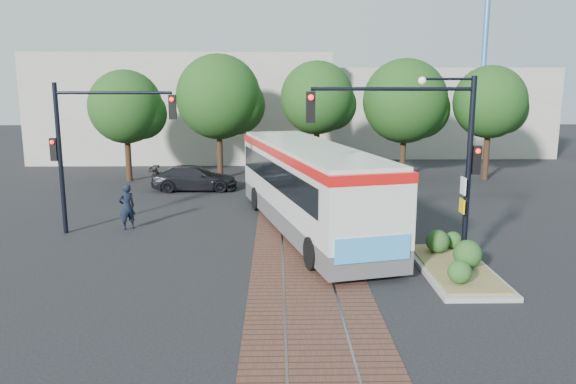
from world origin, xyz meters
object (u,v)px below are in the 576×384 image
Objects in this scene: city_bus at (308,183)px; signal_pole_left at (88,138)px; signal_pole_main at (431,143)px; parked_car at (194,178)px; officer at (127,207)px; traffic_island at (455,261)px.

signal_pole_left is (-8.70, -0.26, 1.90)m from city_bus.
signal_pole_main is 13.14m from signal_pole_left.
signal_pole_main is at bearing -146.94° from parked_car.
signal_pole_left reaches higher than city_bus.
signal_pole_main is at bearing 117.00° from officer.
city_bus is at bearing 140.78° from officer.
parked_car reaches higher than traffic_island.
signal_pole_main is (3.53, -5.07, 2.19)m from city_bus.
signal_pole_left is at bearing 168.01° from city_bus.
officer is at bearing 167.90° from parked_car.
signal_pole_left is at bearing 159.64° from traffic_island.
traffic_island is 0.87× the size of signal_pole_main.
traffic_island is at bearing -144.49° from parked_car.
officer is at bearing 155.57° from traffic_island.
traffic_island is (4.49, -5.16, -1.64)m from city_bus.
signal_pole_main is 12.64m from officer.
signal_pole_left is 1.26× the size of parked_car.
parked_car is at bearing 110.54° from city_bus.
officer reaches higher than parked_car.
officer is at bearing 164.16° from city_bus.
signal_pole_left reaches higher than parked_car.
signal_pole_main is at bearing -21.45° from signal_pole_left.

